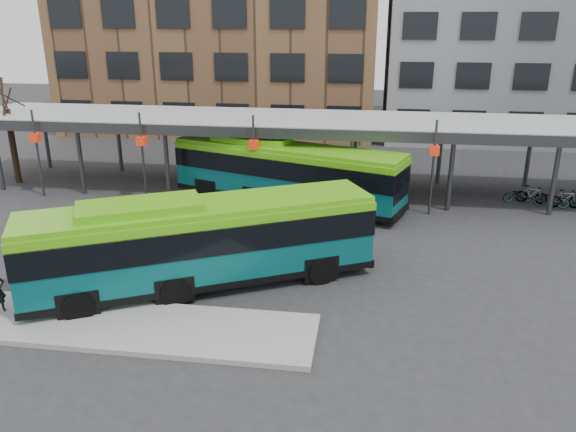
# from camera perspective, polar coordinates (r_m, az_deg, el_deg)

# --- Properties ---
(ground) EXTENTS (120.00, 120.00, 0.00)m
(ground) POSITION_cam_1_polar(r_m,az_deg,el_deg) (20.45, -0.55, -8.02)
(ground) COLOR #28282B
(ground) RESTS_ON ground
(boarding_island) EXTENTS (14.00, 3.00, 0.18)m
(boarding_island) POSITION_cam_1_polar(r_m,az_deg,el_deg) (19.48, -18.47, -10.36)
(boarding_island) COLOR gray
(boarding_island) RESTS_ON ground
(canopy) EXTENTS (40.00, 6.53, 4.80)m
(canopy) POSITION_cam_1_polar(r_m,az_deg,el_deg) (31.38, 2.99, 9.41)
(canopy) COLOR #999B9E
(canopy) RESTS_ON ground
(tree) EXTENTS (1.64, 1.64, 5.60)m
(tree) POSITION_cam_1_polar(r_m,az_deg,el_deg) (37.10, -26.20, 6.71)
(tree) COLOR black
(tree) RESTS_ON ground
(building_grey) EXTENTS (24.00, 14.00, 20.00)m
(building_grey) POSITION_cam_1_polar(r_m,az_deg,el_deg) (51.59, 24.51, 18.63)
(building_grey) COLOR slate
(building_grey) RESTS_ON ground
(bus_front) EXTENTS (12.44, 8.16, 3.48)m
(bus_front) POSITION_cam_1_polar(r_m,az_deg,el_deg) (20.64, -8.84, -2.45)
(bus_front) COLOR #074F52
(bus_front) RESTS_ON ground
(bus_rear) EXTENTS (12.68, 6.67, 3.45)m
(bus_rear) POSITION_cam_1_polar(r_m,az_deg,el_deg) (29.61, -0.25, 4.61)
(bus_rear) COLOR #074F52
(bus_rear) RESTS_ON ground
(bike_rack) EXTENTS (5.07, 1.61, 1.00)m
(bike_rack) POSITION_cam_1_polar(r_m,az_deg,el_deg) (32.73, 25.19, 1.74)
(bike_rack) COLOR slate
(bike_rack) RESTS_ON ground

